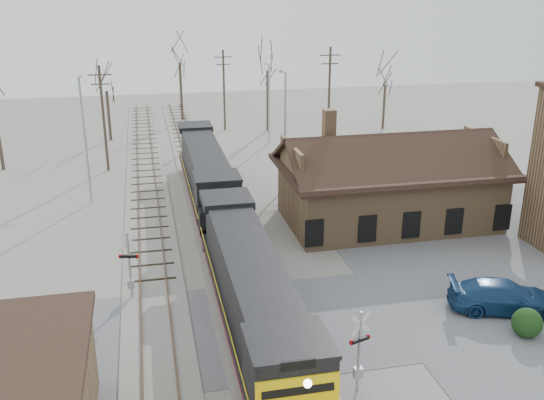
{
  "coord_description": "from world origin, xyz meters",
  "views": [
    {
      "loc": [
        -4.4,
        -25.49,
        15.86
      ],
      "look_at": [
        3.03,
        9.0,
        3.32
      ],
      "focal_mm": 40.0,
      "sensor_mm": 36.0,
      "label": 1
    }
  ],
  "objects_px": {
    "locomotive_lead": "(255,300)",
    "parked_car": "(504,296)",
    "depot": "(388,189)",
    "locomotive_trailing": "(207,175)"
  },
  "relations": [
    {
      "from": "locomotive_lead",
      "to": "locomotive_trailing",
      "type": "height_order",
      "value": "locomotive_lead"
    },
    {
      "from": "locomotive_lead",
      "to": "locomotive_trailing",
      "type": "bearing_deg",
      "value": 90.0
    },
    {
      "from": "depot",
      "to": "locomotive_lead",
      "type": "height_order",
      "value": "depot"
    },
    {
      "from": "locomotive_lead",
      "to": "parked_car",
      "type": "relative_size",
      "value": 3.48
    },
    {
      "from": "locomotive_lead",
      "to": "parked_car",
      "type": "bearing_deg",
      "value": 1.17
    },
    {
      "from": "locomotive_trailing",
      "to": "parked_car",
      "type": "relative_size",
      "value": 3.48
    },
    {
      "from": "depot",
      "to": "locomotive_trailing",
      "type": "relative_size",
      "value": 0.78
    },
    {
      "from": "locomotive_trailing",
      "to": "depot",
      "type": "bearing_deg",
      "value": -28.07
    },
    {
      "from": "parked_car",
      "to": "depot",
      "type": "bearing_deg",
      "value": 22.14
    },
    {
      "from": "parked_car",
      "to": "locomotive_trailing",
      "type": "bearing_deg",
      "value": 51.34
    }
  ]
}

